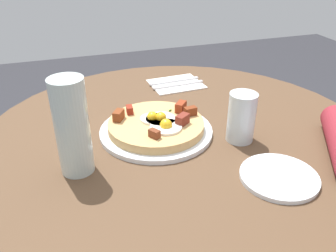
{
  "coord_description": "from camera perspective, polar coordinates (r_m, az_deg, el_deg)",
  "views": [
    {
      "loc": [
        0.28,
        0.74,
        1.17
      ],
      "look_at": [
        0.03,
        -0.01,
        0.73
      ],
      "focal_mm": 37.61,
      "sensor_mm": 36.0,
      "label": 1
    }
  ],
  "objects": [
    {
      "name": "napkin",
      "position": [
        1.21,
        1.32,
        6.82
      ],
      "size": [
        0.18,
        0.15,
        0.0
      ],
      "primitive_type": "cube",
      "rotation": [
        0.0,
        0.0,
        0.06
      ],
      "color": "white",
      "rests_on": "dining_table"
    },
    {
      "name": "breakfast_pizza",
      "position": [
        0.9,
        -1.82,
        0.28
      ],
      "size": [
        0.25,
        0.25,
        0.05
      ],
      "color": "tan",
      "rests_on": "pizza_plate"
    },
    {
      "name": "dining_table",
      "position": [
        1.01,
        1.77,
        -9.3
      ],
      "size": [
        1.04,
        1.04,
        0.71
      ],
      "color": "brown",
      "rests_on": "ground_plane"
    },
    {
      "name": "fork",
      "position": [
        1.22,
        0.99,
        7.31
      ],
      "size": [
        0.18,
        0.02,
        0.0
      ],
      "primitive_type": "cube",
      "rotation": [
        0.0,
        0.0,
        0.06
      ],
      "color": "silver",
      "rests_on": "napkin"
    },
    {
      "name": "salt_shaker",
      "position": [
        1.1,
        -16.65,
        4.64
      ],
      "size": [
        0.03,
        0.03,
        0.05
      ],
      "primitive_type": "cylinder",
      "color": "white",
      "rests_on": "dining_table"
    },
    {
      "name": "knife",
      "position": [
        1.19,
        1.65,
        6.71
      ],
      "size": [
        0.18,
        0.02,
        0.0
      ],
      "primitive_type": "cube",
      "rotation": [
        0.0,
        0.0,
        0.06
      ],
      "color": "silver",
      "rests_on": "napkin"
    },
    {
      "name": "water_bottle",
      "position": [
        0.75,
        -15.27,
        -0.19
      ],
      "size": [
        0.07,
        0.07,
        0.21
      ],
      "primitive_type": "cylinder",
      "color": "silver",
      "rests_on": "dining_table"
    },
    {
      "name": "bread_plate",
      "position": [
        0.79,
        17.55,
        -7.87
      ],
      "size": [
        0.17,
        0.17,
        0.01
      ],
      "primitive_type": "cylinder",
      "color": "white",
      "rests_on": "dining_table"
    },
    {
      "name": "pizza_plate",
      "position": [
        0.91,
        -1.93,
        -0.81
      ],
      "size": [
        0.29,
        0.29,
        0.01
      ],
      "primitive_type": "cylinder",
      "color": "white",
      "rests_on": "dining_table"
    },
    {
      "name": "water_glass",
      "position": [
        0.87,
        11.81,
        1.39
      ],
      "size": [
        0.07,
        0.07,
        0.12
      ],
      "primitive_type": "cylinder",
      "color": "silver",
      "rests_on": "dining_table"
    }
  ]
}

